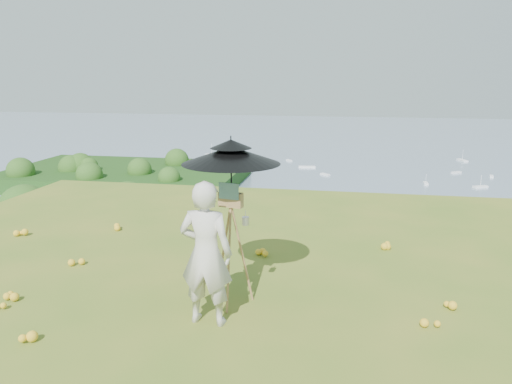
# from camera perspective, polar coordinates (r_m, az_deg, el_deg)

# --- Properties ---
(ground) EXTENTS (14.00, 14.00, 0.00)m
(ground) POSITION_cam_1_polar(r_m,az_deg,el_deg) (7.18, -1.94, -12.09)
(ground) COLOR #527421
(ground) RESTS_ON ground
(shoreline_tier) EXTENTS (170.00, 28.00, 8.00)m
(shoreline_tier) POSITION_cam_1_polar(r_m,az_deg,el_deg) (90.24, 8.74, -12.60)
(shoreline_tier) COLOR gray
(shoreline_tier) RESTS_ON bay_water
(bay_water) EXTENTS (700.00, 700.00, 0.00)m
(bay_water) POSITION_cam_1_polar(r_m,az_deg,el_deg) (249.11, 10.06, 4.45)
(bay_water) COLOR #7285A3
(bay_water) RESTS_ON ground
(peninsula) EXTENTS (90.00, 60.00, 12.00)m
(peninsula) POSITION_cam_1_polar(r_m,az_deg,el_deg) (181.37, -14.65, 2.60)
(peninsula) COLOR #1D3B10
(peninsula) RESTS_ON bay_water
(slope_trees) EXTENTS (110.00, 50.00, 6.00)m
(slope_trees) POSITION_cam_1_polar(r_m,az_deg,el_deg) (45.13, 7.93, -10.52)
(slope_trees) COLOR #265018
(slope_trees) RESTS_ON forest_slope
(harbor_town) EXTENTS (110.00, 22.00, 5.00)m
(harbor_town) POSITION_cam_1_polar(r_m,az_deg,el_deg) (87.63, 8.89, -8.77)
(harbor_town) COLOR beige
(harbor_town) RESTS_ON shoreline_tier
(moored_boats) EXTENTS (140.00, 140.00, 0.70)m
(moored_boats) POSITION_cam_1_polar(r_m,az_deg,el_deg) (171.88, 5.58, 0.82)
(moored_boats) COLOR white
(moored_boats) RESTS_ON bay_water
(wildflowers) EXTENTS (10.00, 10.50, 0.12)m
(wildflowers) POSITION_cam_1_polar(r_m,az_deg,el_deg) (7.38, -1.52, -10.86)
(wildflowers) COLOR gold
(wildflowers) RESTS_ON ground
(painter) EXTENTS (0.70, 0.48, 1.84)m
(painter) POSITION_cam_1_polar(r_m,az_deg,el_deg) (6.23, -5.74, -7.01)
(painter) COLOR beige
(painter) RESTS_ON ground
(field_easel) EXTENTS (0.77, 0.77, 1.71)m
(field_easel) POSITION_cam_1_polar(r_m,az_deg,el_deg) (6.74, -2.84, -5.98)
(field_easel) COLOR #8D603B
(field_easel) RESTS_ON ground
(sun_umbrella) EXTENTS (1.40, 1.40, 0.91)m
(sun_umbrella) POSITION_cam_1_polar(r_m,az_deg,el_deg) (6.51, -2.85, 2.48)
(sun_umbrella) COLOR black
(sun_umbrella) RESTS_ON field_easel
(painter_cap) EXTENTS (0.23, 0.25, 0.10)m
(painter_cap) POSITION_cam_1_polar(r_m,az_deg,el_deg) (5.99, -5.93, 0.80)
(painter_cap) COLOR #C06A69
(painter_cap) RESTS_ON painter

